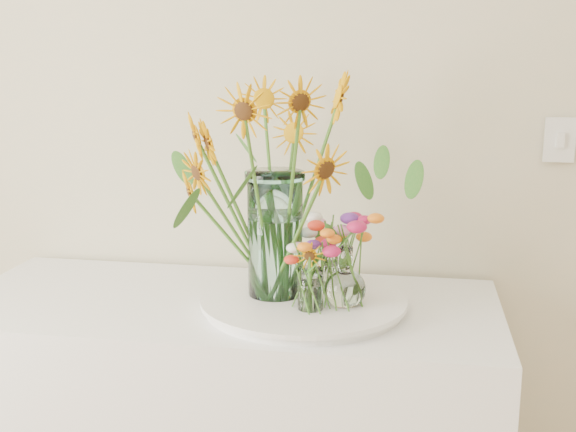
# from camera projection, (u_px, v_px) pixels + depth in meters

# --- Properties ---
(tray) EXTENTS (0.49, 0.49, 0.02)m
(tray) POSITION_uv_depth(u_px,v_px,m) (304.00, 304.00, 1.80)
(tray) COLOR white
(tray) RESTS_ON counter
(mason_jar) EXTENTS (0.14, 0.14, 0.32)m
(mason_jar) POSITION_uv_depth(u_px,v_px,m) (275.00, 234.00, 1.79)
(mason_jar) COLOR #BAFAFA
(mason_jar) RESTS_ON tray
(sunflower_bouquet) EXTENTS (0.85, 0.85, 0.57)m
(sunflower_bouquet) POSITION_uv_depth(u_px,v_px,m) (275.00, 185.00, 1.77)
(sunflower_bouquet) COLOR #DB9504
(sunflower_bouquet) RESTS_ON tray
(small_vase_a) EXTENTS (0.08, 0.08, 0.10)m
(small_vase_a) POSITION_uv_depth(u_px,v_px,m) (310.00, 290.00, 1.71)
(small_vase_a) COLOR white
(small_vase_a) RESTS_ON tray
(wildflower_posy_a) EXTENTS (0.20, 0.20, 0.19)m
(wildflower_posy_a) POSITION_uv_depth(u_px,v_px,m) (311.00, 272.00, 1.70)
(wildflower_posy_a) COLOR orange
(wildflower_posy_a) RESTS_ON tray
(small_vase_b) EXTENTS (0.11, 0.11, 0.15)m
(small_vase_b) POSITION_uv_depth(u_px,v_px,m) (345.00, 277.00, 1.73)
(small_vase_b) COLOR white
(small_vase_b) RESTS_ON tray
(wildflower_posy_b) EXTENTS (0.22, 0.22, 0.24)m
(wildflower_posy_b) POSITION_uv_depth(u_px,v_px,m) (345.00, 259.00, 1.72)
(wildflower_posy_b) COLOR orange
(wildflower_posy_b) RESTS_ON tray
(small_vase_c) EXTENTS (0.08, 0.08, 0.11)m
(small_vase_c) POSITION_uv_depth(u_px,v_px,m) (334.00, 270.00, 1.85)
(small_vase_c) COLOR white
(small_vase_c) RESTS_ON tray
(wildflower_posy_c) EXTENTS (0.20, 0.20, 0.20)m
(wildflower_posy_c) POSITION_uv_depth(u_px,v_px,m) (334.00, 253.00, 1.84)
(wildflower_posy_c) COLOR orange
(wildflower_posy_c) RESTS_ON tray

